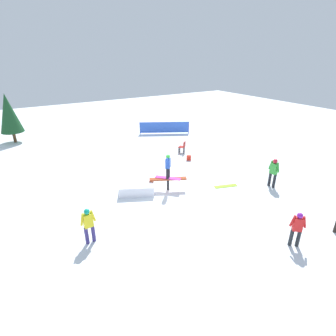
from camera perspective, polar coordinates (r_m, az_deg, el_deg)
ground_plane at (r=14.35m, az=0.00°, el=-4.72°), size 60.00×60.00×0.00m
rail_feature at (r=14.08m, az=0.00°, el=-2.66°), size 1.91×1.13×0.69m
snow_kicker_ramp at (r=14.18m, az=-6.79°, el=-4.03°), size 2.28×2.14×0.54m
main_rider_on_rail at (r=13.75m, az=0.00°, el=0.27°), size 1.16×1.18×1.35m
bystander_green at (r=15.40m, az=21.98°, el=-0.68°), size 0.24×0.68×1.64m
bystander_red at (r=11.19m, az=26.29°, el=-11.57°), size 0.51×0.47×1.48m
bystander_yellow at (r=10.67m, az=-16.91°, el=-11.59°), size 0.62×0.23×1.52m
loose_snowboard_lime at (r=15.04m, az=12.46°, el=-3.87°), size 1.34×0.68×0.02m
folding_chair at (r=19.49m, az=3.14°, el=4.47°), size 0.62×0.62×0.88m
backpack_on_snow at (r=18.23m, az=4.55°, el=2.22°), size 0.37×0.35×0.34m
safety_fence at (r=24.21m, az=-0.78°, el=8.83°), size 3.99×2.17×1.10m
pine_tree_near at (r=24.93m, az=-31.38°, el=10.14°), size 1.75×1.75×3.98m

